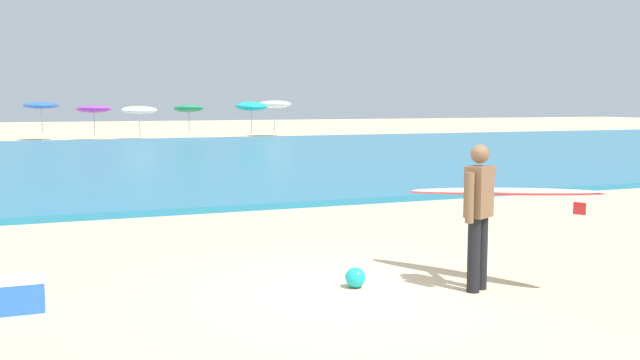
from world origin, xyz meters
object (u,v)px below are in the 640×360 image
beach_umbrella_4 (94,109)px  cooler_box (20,294)px  beach_umbrella_8 (274,104)px  beach_umbrella_3 (41,106)px  surfer_with_board (488,202)px  beach_ball (355,278)px  beach_umbrella_7 (251,106)px  beach_umbrella_5 (139,110)px  beach_umbrella_6 (189,109)px

beach_umbrella_4 → cooler_box: (-3.18, -35.13, -1.65)m
beach_umbrella_8 → cooler_box: beach_umbrella_8 is taller
beach_umbrella_3 → surfer_with_board: bearing=-82.6°
beach_ball → cooler_box: cooler_box is taller
beach_umbrella_4 → cooler_box: bearing=-95.2°
surfer_with_board → beach_umbrella_3: (-4.87, 37.49, 1.02)m
beach_umbrella_7 → beach_umbrella_8: beach_umbrella_8 is taller
beach_umbrella_3 → beach_umbrella_4: bearing=-26.0°
beach_umbrella_5 → beach_umbrella_6: 2.93m
beach_umbrella_7 → cooler_box: (-12.60, -34.66, -1.80)m
surfer_with_board → beach_umbrella_5: (0.59, 36.21, 0.75)m
beach_umbrella_3 → beach_umbrella_8: bearing=-1.3°
surfer_with_board → beach_ball: surfer_with_board is taller
beach_umbrella_3 → beach_umbrella_4: (2.85, -1.39, -0.21)m
beach_umbrella_4 → cooler_box: 35.31m
beach_umbrella_3 → beach_umbrella_6: beach_umbrella_3 is taller
beach_umbrella_7 → beach_umbrella_8: bearing=37.2°
beach_umbrella_8 → beach_ball: beach_umbrella_8 is taller
cooler_box → beach_umbrella_8: bearing=68.0°
surfer_with_board → beach_umbrella_6: size_ratio=1.11×
beach_umbrella_4 → beach_umbrella_7: bearing=-2.9°
beach_umbrella_7 → beach_umbrella_4: bearing=177.1°
surfer_with_board → beach_umbrella_8: 38.36m
surfer_with_board → cooler_box: surfer_with_board is taller
beach_umbrella_6 → beach_ball: 35.78m
beach_umbrella_3 → beach_ball: 37.17m
beach_ball → cooler_box: size_ratio=0.51×
beach_umbrella_3 → cooler_box: bearing=-90.5°
surfer_with_board → cooler_box: 5.37m
beach_umbrella_8 → beach_ball: bearing=-106.6°
beach_umbrella_5 → beach_umbrella_6: bearing=-5.7°
beach_umbrella_6 → beach_umbrella_7: size_ratio=0.93×
beach_umbrella_6 → beach_umbrella_8: size_ratio=0.91×
beach_ball → beach_umbrella_3: bearing=95.2°
beach_umbrella_5 → beach_ball: beach_umbrella_5 is taller
surfer_with_board → beach_umbrella_4: 36.17m
surfer_with_board → beach_umbrella_6: beach_umbrella_6 is taller
beach_umbrella_8 → cooler_box: size_ratio=4.85×
surfer_with_board → cooler_box: (-5.21, 0.97, -0.85)m
cooler_box → surfer_with_board: bearing=-10.6°
surfer_with_board → beach_umbrella_8: (9.41, 37.17, 1.07)m
beach_umbrella_6 → beach_umbrella_7: 3.90m
beach_ball → beach_umbrella_8: bearing=73.4°
surfer_with_board → beach_umbrella_6: bearing=84.4°
beach_umbrella_5 → cooler_box: bearing=-99.3°
beach_umbrella_3 → beach_ball: beach_umbrella_3 is taller
surfer_with_board → beach_umbrella_3: size_ratio=1.06×
beach_umbrella_5 → surfer_with_board: bearing=-90.9°
beach_ball → cooler_box: bearing=173.1°
beach_umbrella_5 → beach_ball: bearing=-93.4°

